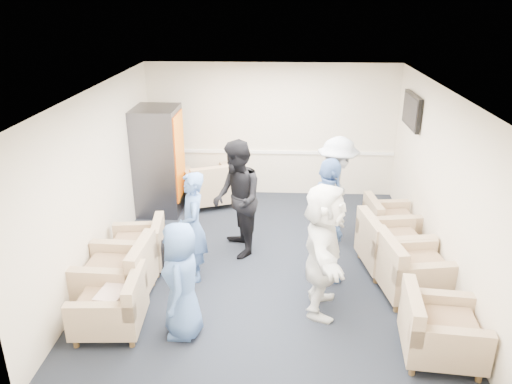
{
  "coord_description": "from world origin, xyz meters",
  "views": [
    {
      "loc": [
        0.18,
        -6.83,
        3.94
      ],
      "look_at": [
        -0.18,
        0.2,
        1.12
      ],
      "focal_mm": 35.0,
      "sensor_mm": 36.0,
      "label": 1
    }
  ],
  "objects_px": {
    "person_back_left": "(237,199)",
    "person_back_right": "(336,191)",
    "vending_machine": "(159,161)",
    "person_mid_left": "(193,227)",
    "armchair_right_midnear": "(410,271)",
    "armchair_corner": "(211,187)",
    "person_mid_right": "(327,221)",
    "armchair_left_mid": "(120,276)",
    "person_front_right": "(323,249)",
    "armchair_left_far": "(140,248)",
    "armchair_left_near": "(114,307)",
    "armchair_right_midfar": "(389,247)",
    "armchair_right_far": "(388,223)",
    "person_front_left": "(182,281)",
    "armchair_right_near": "(437,331)"
  },
  "relations": [
    {
      "from": "person_back_left",
      "to": "person_back_right",
      "type": "height_order",
      "value": "person_back_left"
    },
    {
      "from": "vending_machine",
      "to": "person_back_right",
      "type": "bearing_deg",
      "value": -19.21
    },
    {
      "from": "vending_machine",
      "to": "person_mid_left",
      "type": "distance_m",
      "value": 2.66
    },
    {
      "from": "armchair_right_midnear",
      "to": "person_back_right",
      "type": "xyz_separation_m",
      "value": [
        -0.88,
        1.62,
        0.53
      ]
    },
    {
      "from": "armchair_corner",
      "to": "person_mid_right",
      "type": "xyz_separation_m",
      "value": [
        2.04,
        -2.69,
        0.55
      ]
    },
    {
      "from": "armchair_left_mid",
      "to": "vending_machine",
      "type": "distance_m",
      "value": 3.13
    },
    {
      "from": "armchair_corner",
      "to": "person_front_right",
      "type": "distance_m",
      "value": 3.99
    },
    {
      "from": "armchair_left_far",
      "to": "person_front_right",
      "type": "distance_m",
      "value": 2.91
    },
    {
      "from": "person_back_right",
      "to": "armchair_left_near",
      "type": "bearing_deg",
      "value": 144.3
    },
    {
      "from": "armchair_left_mid",
      "to": "person_back_left",
      "type": "distance_m",
      "value": 2.12
    },
    {
      "from": "armchair_left_near",
      "to": "person_back_left",
      "type": "height_order",
      "value": "person_back_left"
    },
    {
      "from": "armchair_right_midfar",
      "to": "armchair_corner",
      "type": "bearing_deg",
      "value": 42.96
    },
    {
      "from": "armchair_right_midnear",
      "to": "armchair_right_far",
      "type": "distance_m",
      "value": 1.64
    },
    {
      "from": "armchair_right_far",
      "to": "vending_machine",
      "type": "height_order",
      "value": "vending_machine"
    },
    {
      "from": "armchair_left_near",
      "to": "person_front_left",
      "type": "relative_size",
      "value": 0.58
    },
    {
      "from": "armchair_right_midnear",
      "to": "person_mid_left",
      "type": "distance_m",
      "value": 3.1
    },
    {
      "from": "armchair_corner",
      "to": "vending_machine",
      "type": "distance_m",
      "value": 1.16
    },
    {
      "from": "person_front_left",
      "to": "armchair_left_far",
      "type": "bearing_deg",
      "value": -151.11
    },
    {
      "from": "armchair_right_near",
      "to": "armchair_right_far",
      "type": "xyz_separation_m",
      "value": [
        0.02,
        2.93,
        -0.03
      ]
    },
    {
      "from": "person_back_left",
      "to": "person_front_right",
      "type": "relative_size",
      "value": 1.05
    },
    {
      "from": "person_back_right",
      "to": "armchair_left_far",
      "type": "bearing_deg",
      "value": 122.17
    },
    {
      "from": "person_front_left",
      "to": "person_back_right",
      "type": "xyz_separation_m",
      "value": [
        2.09,
        2.62,
        0.16
      ]
    },
    {
      "from": "armchair_right_near",
      "to": "armchair_right_midfar",
      "type": "bearing_deg",
      "value": 9.74
    },
    {
      "from": "armchair_left_mid",
      "to": "armchair_corner",
      "type": "xyz_separation_m",
      "value": [
        0.8,
        3.36,
        0.01
      ]
    },
    {
      "from": "armchair_left_mid",
      "to": "armchair_left_far",
      "type": "distance_m",
      "value": 0.89
    },
    {
      "from": "vending_machine",
      "to": "person_back_right",
      "type": "height_order",
      "value": "vending_machine"
    },
    {
      "from": "armchair_right_midfar",
      "to": "vending_machine",
      "type": "distance_m",
      "value": 4.49
    },
    {
      "from": "vending_machine",
      "to": "person_front_left",
      "type": "xyz_separation_m",
      "value": [
        1.12,
        -3.74,
        -0.26
      ]
    },
    {
      "from": "armchair_left_near",
      "to": "armchair_left_far",
      "type": "height_order",
      "value": "armchair_left_near"
    },
    {
      "from": "person_back_right",
      "to": "person_front_left",
      "type": "bearing_deg",
      "value": 154.49
    },
    {
      "from": "armchair_left_far",
      "to": "person_back_left",
      "type": "bearing_deg",
      "value": 103.09
    },
    {
      "from": "vending_machine",
      "to": "person_mid_right",
      "type": "bearing_deg",
      "value": -38.83
    },
    {
      "from": "armchair_left_far",
      "to": "armchair_right_far",
      "type": "height_order",
      "value": "armchair_right_far"
    },
    {
      "from": "armchair_right_far",
      "to": "armchair_corner",
      "type": "height_order",
      "value": "armchair_corner"
    },
    {
      "from": "armchair_left_far",
      "to": "armchair_corner",
      "type": "xyz_separation_m",
      "value": [
        0.76,
        2.48,
        0.06
      ]
    },
    {
      "from": "armchair_left_near",
      "to": "armchair_right_near",
      "type": "distance_m",
      "value": 3.87
    },
    {
      "from": "person_mid_right",
      "to": "person_mid_left",
      "type": "bearing_deg",
      "value": 80.26
    },
    {
      "from": "armchair_right_midfar",
      "to": "vending_machine",
      "type": "bearing_deg",
      "value": 53.41
    },
    {
      "from": "armchair_left_near",
      "to": "armchair_corner",
      "type": "bearing_deg",
      "value": 166.96
    },
    {
      "from": "vending_machine",
      "to": "person_back_left",
      "type": "bearing_deg",
      "value": -45.68
    },
    {
      "from": "person_front_left",
      "to": "armchair_right_far",
      "type": "bearing_deg",
      "value": 128.93
    },
    {
      "from": "armchair_right_far",
      "to": "armchair_right_near",
      "type": "bearing_deg",
      "value": 172.95
    },
    {
      "from": "armchair_right_far",
      "to": "person_mid_left",
      "type": "height_order",
      "value": "person_mid_left"
    },
    {
      "from": "armchair_right_far",
      "to": "vending_machine",
      "type": "distance_m",
      "value": 4.32
    },
    {
      "from": "armchair_right_midnear",
      "to": "vending_machine",
      "type": "relative_size",
      "value": 0.53
    },
    {
      "from": "armchair_right_midfar",
      "to": "armchair_corner",
      "type": "xyz_separation_m",
      "value": [
        -3.03,
        2.34,
        0.01
      ]
    },
    {
      "from": "armchair_left_near",
      "to": "vending_machine",
      "type": "distance_m",
      "value": 3.79
    },
    {
      "from": "armchair_right_midnear",
      "to": "person_back_left",
      "type": "bearing_deg",
      "value": 56.85
    },
    {
      "from": "person_back_left",
      "to": "person_front_right",
      "type": "bearing_deg",
      "value": 22.6
    },
    {
      "from": "armchair_left_far",
      "to": "person_front_right",
      "type": "bearing_deg",
      "value": 63.01
    }
  ]
}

